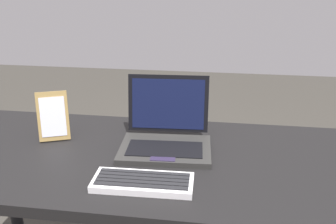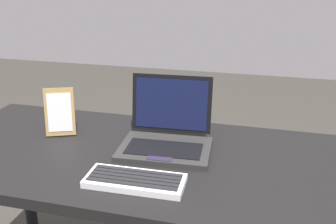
{
  "view_description": "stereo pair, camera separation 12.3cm",
  "coord_description": "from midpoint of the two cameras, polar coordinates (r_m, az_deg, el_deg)",
  "views": [
    {
      "loc": [
        0.24,
        -1.09,
        1.35
      ],
      "look_at": [
        0.08,
        0.05,
        0.9
      ],
      "focal_mm": 39.11,
      "sensor_mm": 36.0,
      "label": 1
    },
    {
      "loc": [
        0.37,
        -1.06,
        1.35
      ],
      "look_at": [
        0.08,
        0.05,
        0.9
      ],
      "focal_mm": 39.11,
      "sensor_mm": 36.0,
      "label": 2
    }
  ],
  "objects": [
    {
      "name": "desk",
      "position": [
        1.31,
        -1.32,
        -10.33
      ],
      "size": [
        1.52,
        0.67,
        0.76
      ],
      "color": "black",
      "rests_on": "ground"
    },
    {
      "name": "laptop_front",
      "position": [
        1.29,
        2.55,
        -3.68
      ],
      "size": [
        0.33,
        0.27,
        0.24
      ],
      "color": "#292927",
      "rests_on": "desk"
    },
    {
      "name": "external_keyboard",
      "position": [
        1.09,
        -1.92,
        -10.71
      ],
      "size": [
        0.3,
        0.12,
        0.02
      ],
      "color": "silver",
      "rests_on": "desk"
    },
    {
      "name": "photo_frame",
      "position": [
        1.42,
        -14.16,
        -0.08
      ],
      "size": [
        0.12,
        0.09,
        0.18
      ],
      "color": "olive",
      "rests_on": "desk"
    }
  ]
}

